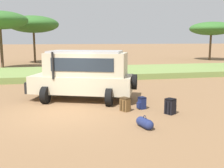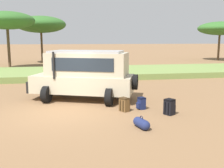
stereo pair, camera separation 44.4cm
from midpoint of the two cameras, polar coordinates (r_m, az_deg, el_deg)
ground_plane at (r=10.83m, az=-10.18°, el=-6.43°), size 320.00×320.00×0.00m
grass_bank at (r=22.08m, az=-10.35°, el=2.36°), size 120.00×7.00×0.44m
safari_vehicle at (r=12.93m, az=-4.91°, el=2.18°), size 5.41×3.76×2.44m
backpack_beside_front_wheel at (r=10.78m, az=13.58°, el=-4.90°), size 0.51×0.47×0.64m
backpack_cluster_center at (r=11.00m, az=3.86°, el=-4.50°), size 0.46×0.47×0.58m
backpack_near_rear_wheel at (r=11.40m, az=7.52°, el=-4.21°), size 0.41×0.36×0.52m
duffel_bag_low_black_case at (r=9.05m, az=7.84°, el=-8.49°), size 0.45×0.80×0.43m
acacia_tree_far_left at (r=28.63m, az=-21.49°, el=12.73°), size 5.44×5.64×5.72m
acacia_tree_left_mid at (r=34.90m, az=-14.87°, el=12.41°), size 6.27×6.66×5.88m
acacia_tree_right_mid at (r=40.72m, az=22.76°, el=11.09°), size 6.04×6.46×5.45m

